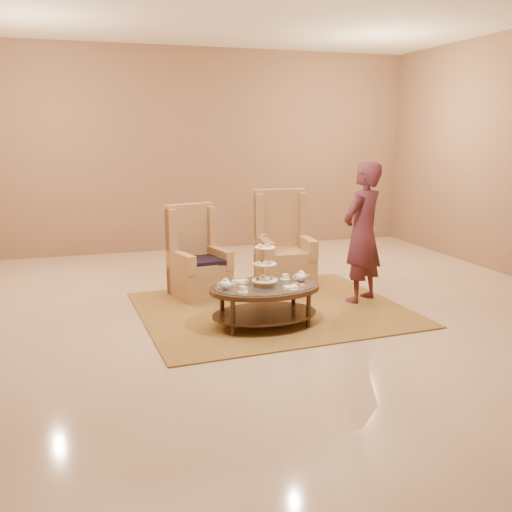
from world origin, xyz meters
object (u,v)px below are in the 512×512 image
object	(u,v)px
armchair_left	(197,266)
person	(363,233)
tea_table	(265,293)
armchair_right	(283,254)

from	to	relation	value
armchair_left	person	world-z (taller)	person
tea_table	armchair_left	xyz separation A→B (m)	(-0.46, 1.39, 0.03)
armchair_left	person	size ratio (longest dim) A/B	0.68
tea_table	armchair_left	world-z (taller)	armchair_left
armchair_left	person	bearing A→B (deg)	-40.08
armchair_left	person	distance (m)	2.13
person	tea_table	bearing A→B (deg)	-9.56
armchair_left	armchair_right	size ratio (longest dim) A/B	0.90
tea_table	person	size ratio (longest dim) A/B	0.70
person	armchair_right	bearing A→B (deg)	-86.02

